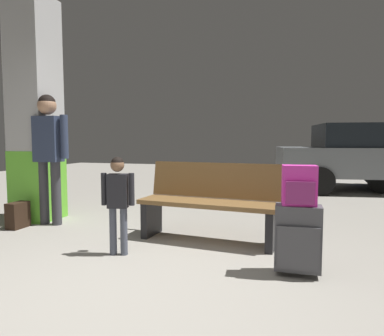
# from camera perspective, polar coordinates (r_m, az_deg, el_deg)

# --- Properties ---
(ground_plane) EXTENTS (18.00, 18.00, 0.10)m
(ground_plane) POSITION_cam_1_polar(r_m,az_deg,el_deg) (6.53, 4.73, -5.98)
(ground_plane) COLOR gray
(structural_pillar) EXTENTS (0.57, 0.57, 3.14)m
(structural_pillar) POSITION_cam_1_polar(r_m,az_deg,el_deg) (5.47, -24.52, 8.49)
(structural_pillar) COLOR #66C633
(structural_pillar) RESTS_ON ground_plane
(bench) EXTENTS (1.65, 0.69, 0.89)m
(bench) POSITION_cam_1_polar(r_m,az_deg,el_deg) (3.99, 2.99, -5.65)
(bench) COLOR brown
(bench) RESTS_ON ground_plane
(suitcase) EXTENTS (0.38, 0.23, 0.60)m
(suitcase) POSITION_cam_1_polar(r_m,az_deg,el_deg) (3.12, 17.12, -11.06)
(suitcase) COLOR #4C4C51
(suitcase) RESTS_ON ground_plane
(backpack_bright) EXTENTS (0.29, 0.21, 0.34)m
(backpack_bright) POSITION_cam_1_polar(r_m,az_deg,el_deg) (3.03, 17.34, -2.84)
(backpack_bright) COLOR #D833A5
(backpack_bright) RESTS_ON suitcase
(child) EXTENTS (0.33, 0.19, 0.99)m
(child) POSITION_cam_1_polar(r_m,az_deg,el_deg) (3.52, -12.20, -4.38)
(child) COLOR #4C5160
(child) RESTS_ON ground_plane
(adult) EXTENTS (0.60, 0.24, 1.76)m
(adult) POSITION_cam_1_polar(r_m,az_deg,el_deg) (5.04, -22.70, 3.53)
(adult) COLOR #38383D
(adult) RESTS_ON ground_plane
(backpack_dark_floor) EXTENTS (0.20, 0.28, 0.34)m
(backpack_dark_floor) POSITION_cam_1_polar(r_m,az_deg,el_deg) (5.11, -26.94, -7.01)
(backpack_dark_floor) COLOR black
(backpack_dark_floor) RESTS_ON ground_plane
(parked_car_near) EXTENTS (4.28, 2.20, 1.51)m
(parked_car_near) POSITION_cam_1_polar(r_m,az_deg,el_deg) (8.70, 27.54, 1.83)
(parked_car_near) COLOR slate
(parked_car_near) RESTS_ON ground_plane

